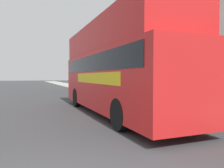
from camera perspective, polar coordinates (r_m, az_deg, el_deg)
ground_plane at (r=24.48m, az=-20.85°, el=-2.27°), size 144.00×144.00×0.00m
sidewalk at (r=22.81m, az=-2.13°, el=-2.27°), size 3.45×108.00×0.14m
brick_terrace_rear at (r=26.01m, az=6.86°, el=8.84°), size 6.00×18.64×9.74m
tour_bus at (r=10.40m, az=0.53°, el=2.47°), size 2.50×10.40×4.19m
parked_car_ahead_of_bus at (r=17.85m, az=-5.98°, el=-1.37°), size 1.80×4.19×1.54m
pedestrian_second at (r=10.68m, az=23.21°, el=-1.46°), size 0.44×0.24×1.69m
lamp_post_nearest at (r=9.57m, az=22.89°, el=11.82°), size 0.35×0.35×4.78m
lamp_post_second at (r=16.62m, az=1.17°, el=8.02°), size 0.35×0.35×4.92m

